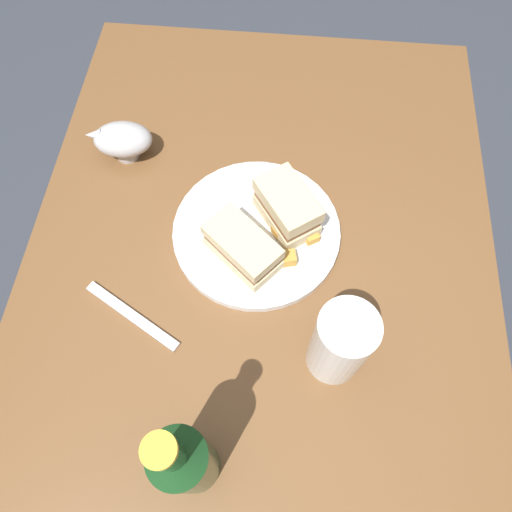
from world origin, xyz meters
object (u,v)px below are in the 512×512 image
at_px(plate, 256,232).
at_px(fork, 132,316).
at_px(gravy_boat, 122,140).
at_px(sandwich_half_right, 287,208).
at_px(cider_bottle, 185,462).
at_px(pint_glass, 339,345).
at_px(sandwich_half_left, 242,247).

distance_m(plate, fork, 0.24).
distance_m(gravy_boat, fork, 0.32).
xyz_separation_m(sandwich_half_right, fork, (0.19, -0.23, -0.05)).
relative_size(gravy_boat, cider_bottle, 0.42).
height_order(pint_glass, fork, pint_glass).
height_order(sandwich_half_right, cider_bottle, cider_bottle).
height_order(plate, gravy_boat, gravy_boat).
xyz_separation_m(sandwich_half_right, pint_glass, (0.23, 0.09, 0.02)).
height_order(plate, sandwich_half_right, sandwich_half_right).
bearing_deg(gravy_boat, fork, 13.58).
relative_size(sandwich_half_left, cider_bottle, 0.48).
height_order(sandwich_half_left, fork, sandwich_half_left).
distance_m(sandwich_half_left, gravy_boat, 0.31).
bearing_deg(cider_bottle, fork, -147.21).
relative_size(pint_glass, gravy_boat, 1.28).
height_order(gravy_boat, cider_bottle, cider_bottle).
xyz_separation_m(plate, sandwich_half_left, (0.05, -0.02, 0.04)).
bearing_deg(fork, pint_glass, 22.80).
height_order(sandwich_half_left, cider_bottle, cider_bottle).
bearing_deg(plate, gravy_boat, -119.78).
bearing_deg(pint_glass, sandwich_half_left, -134.79).
bearing_deg(pint_glass, plate, -146.30).
relative_size(sandwich_half_left, gravy_boat, 1.12).
bearing_deg(sandwich_half_left, sandwich_half_right, 139.29).
bearing_deg(gravy_boat, sandwich_half_left, 50.37).
bearing_deg(sandwich_half_left, plate, 161.11).
xyz_separation_m(plate, fork, (0.17, -0.18, -0.00)).
xyz_separation_m(pint_glass, fork, (-0.04, -0.31, -0.06)).
xyz_separation_m(gravy_boat, fork, (0.31, 0.08, -0.04)).
distance_m(sandwich_half_right, cider_bottle, 0.41).
relative_size(pint_glass, fork, 0.86).
relative_size(plate, sandwich_half_left, 2.09).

